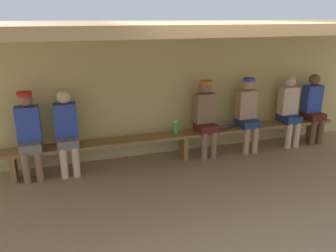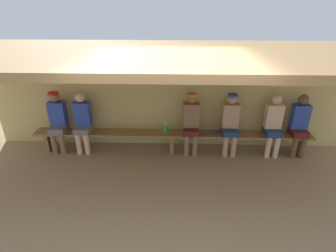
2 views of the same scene
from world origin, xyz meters
name	(u,v)px [view 1 (image 1 of 2)]	position (x,y,z in m)	size (l,w,h in m)	color
ground_plane	(223,200)	(0.00, 0.00, 0.00)	(24.00, 24.00, 0.00)	#9E7F59
back_wall	(175,91)	(0.00, 2.00, 1.10)	(8.00, 0.20, 2.20)	tan
dugout_roof	(208,26)	(0.00, 0.70, 2.26)	(8.00, 2.80, 0.12)	#9E7547
bench	(184,137)	(0.00, 1.55, 0.39)	(6.00, 0.36, 0.46)	olive
player_shirtless_tan	(313,106)	(2.68, 1.55, 0.73)	(0.34, 0.42, 1.34)	#591E19
player_leftmost	(29,132)	(-2.47, 1.55, 0.75)	(0.34, 0.42, 1.34)	slate
player_in_white	(67,129)	(-1.93, 1.55, 0.73)	(0.34, 0.42, 1.34)	slate
player_in_blue	(289,108)	(2.14, 1.55, 0.73)	(0.34, 0.42, 1.34)	navy
player_middle	(206,115)	(0.41, 1.55, 0.75)	(0.34, 0.42, 1.34)	#591E19
player_in_red	(247,111)	(1.23, 1.55, 0.75)	(0.34, 0.42, 1.34)	navy
water_bottle_orange	(175,128)	(-0.14, 1.58, 0.56)	(0.08, 0.08, 0.22)	green
baseball_bat	(227,127)	(0.83, 1.55, 0.49)	(0.07, 0.07, 0.87)	#333338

